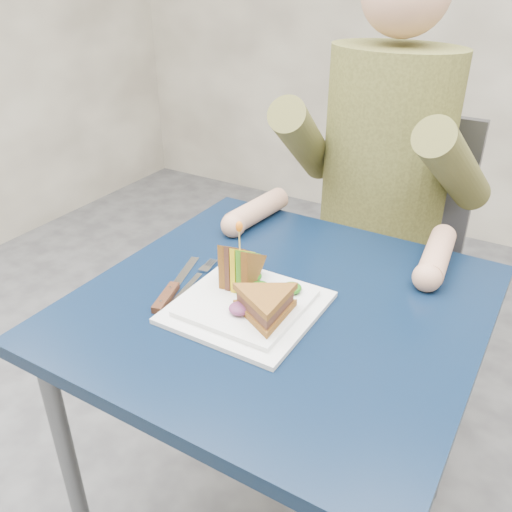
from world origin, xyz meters
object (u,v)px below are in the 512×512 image
Objects in this scene: plate at (247,306)px; fork at (194,281)px; sandwich_flat at (266,305)px; diner at (387,135)px; sandwich_upright at (240,269)px; table at (280,333)px; knife at (170,292)px; chair at (384,246)px.

plate is 0.15m from fork.
diner is at bearing 91.36° from sandwich_flat.
sandwich_upright is 0.82× the size of fork.
fork is (-0.19, -0.03, 0.08)m from table.
diner is at bearing 81.80° from sandwich_upright.
sandwich_flat reaches higher than plate.
fork is (-0.20, 0.05, -0.04)m from sandwich_flat.
plate is at bearing 12.90° from knife.
table is 2.88× the size of plate.
fork is 0.83× the size of knife.
sandwich_upright reaches higher than sandwich_flat.
table is 0.15m from sandwich_flat.
chair is at bearing 90.00° from diner.
plate is 1.39× the size of sandwich_flat.
diner is at bearing 72.64° from fork.
plate is (-0.04, -0.06, 0.09)m from table.
sandwich_flat is at bearing -14.70° from fork.
chair reaches higher than fork.
sandwich_flat is (0.02, -0.09, 0.12)m from table.
sandwich_flat reaches higher than fork.
diner reaches higher than plate.
table is at bearing -90.00° from chair.
table is 4.18× the size of fork.
diner is (-0.00, 0.56, 0.26)m from table.
knife is (-0.11, -0.08, -0.05)m from sandwich_upright.
sandwich_flat reaches higher than knife.
plate is at bearing -93.64° from diner.
plate is 0.07m from sandwich_flat.
knife is (-0.20, -0.10, 0.09)m from table.
chair reaches higher than sandwich_upright.
diner is 3.44× the size of knife.
diner is 0.71m from knife.
plate is 0.16m from knife.
fork reaches higher than table.
chair is 1.25× the size of diner.
diner is at bearing 90.00° from table.
table is at bearing -90.00° from diner.
sandwich_flat is at bearing -35.32° from sandwich_upright.
sandwich_flat is at bearing -24.44° from plate.
fork is at bearing 79.69° from knife.
chair is at bearing 83.11° from sandwich_upright.
table is 0.16m from sandwich_upright.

